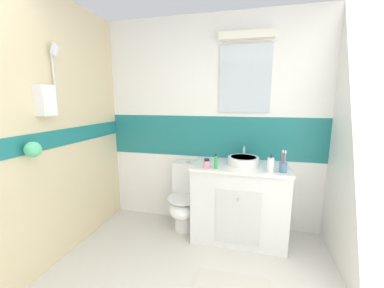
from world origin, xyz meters
name	(u,v)px	position (x,y,z in m)	size (l,w,h in m)	color
wall_back_tiled	(213,123)	(0.01, 2.45, 1.26)	(3.20, 0.20, 2.50)	white
wall_left_shower_alcove	(32,134)	(-1.35, 1.20, 1.25)	(0.25, 3.48, 2.50)	beige
vanity_cabinet	(239,201)	(0.37, 2.12, 0.43)	(1.02, 0.58, 0.85)	silver
sink_basin	(243,160)	(0.40, 2.13, 0.90)	(0.33, 0.37, 0.17)	white
toilet	(185,199)	(-0.27, 2.16, 0.37)	(0.37, 0.50, 0.81)	white
toothbrush_cup	(283,167)	(0.78, 1.94, 0.91)	(0.07, 0.07, 0.22)	#4C7299
soap_dispenser	(271,165)	(0.66, 1.94, 0.92)	(0.07, 0.07, 0.18)	white
hair_gel_jar	(207,164)	(0.03, 1.93, 0.89)	(0.08, 0.08, 0.09)	pink
toothpaste_tube_upright	(216,162)	(0.13, 1.92, 0.92)	(0.03, 0.03, 0.15)	green
bath_mat	(232,288)	(0.36, 1.33, 0.01)	(0.64, 0.34, 0.01)	beige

